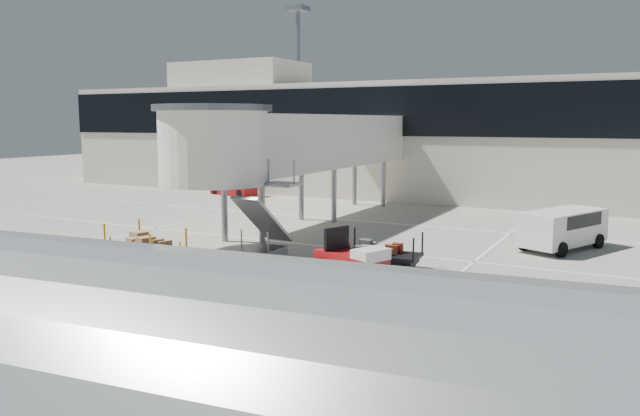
# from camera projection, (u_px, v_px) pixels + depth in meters

# --- Properties ---
(ground) EXTENTS (140.00, 140.00, 0.00)m
(ground) POSITION_uv_depth(u_px,v_px,m) (201.00, 301.00, 18.79)
(ground) COLOR #AAA798
(ground) RESTS_ON ground
(lane_markings) EXTENTS (40.00, 30.00, 0.02)m
(lane_markings) POSITION_uv_depth(u_px,v_px,m) (324.00, 245.00, 27.28)
(lane_markings) COLOR white
(lane_markings) RESTS_ON ground
(terminal) EXTENTS (64.00, 12.11, 15.20)m
(terminal) POSITION_uv_depth(u_px,v_px,m) (460.00, 139.00, 44.63)
(terminal) COLOR beige
(terminal) RESTS_ON ground
(jet_bridge) EXTENTS (5.70, 20.40, 6.03)m
(jet_bridge) POSITION_uv_depth(u_px,v_px,m) (292.00, 143.00, 30.78)
(jet_bridge) COLOR white
(jet_bridge) RESTS_ON ground
(baggage_tug) EXTENTS (2.88, 2.44, 1.71)m
(baggage_tug) POSITION_uv_depth(u_px,v_px,m) (352.00, 262.00, 21.28)
(baggage_tug) COLOR maroon
(baggage_tug) RESTS_ON ground
(suitcase_cart) EXTENTS (3.46, 1.57, 1.34)m
(suitcase_cart) POSITION_uv_depth(u_px,v_px,m) (380.00, 255.00, 23.00)
(suitcase_cart) COLOR black
(suitcase_cart) RESTS_ON ground
(box_cart_near) EXTENTS (3.64, 1.88, 1.40)m
(box_cart_near) POSITION_uv_depth(u_px,v_px,m) (133.00, 267.00, 20.69)
(box_cart_near) COLOR black
(box_cart_near) RESTS_ON ground
(box_cart_far) EXTENTS (4.10, 2.42, 1.58)m
(box_cart_far) POSITION_uv_depth(u_px,v_px,m) (147.00, 253.00, 22.79)
(box_cart_far) COLOR black
(box_cart_far) RESTS_ON ground
(ground_worker) EXTENTS (0.62, 0.43, 1.61)m
(ground_worker) POSITION_uv_depth(u_px,v_px,m) (104.00, 313.00, 14.98)
(ground_worker) COLOR #CBFF1A
(ground_worker) RESTS_ON ground
(minivan) EXTENTS (3.36, 4.67, 1.64)m
(minivan) POSITION_uv_depth(u_px,v_px,m) (564.00, 226.00, 26.33)
(minivan) COLOR silver
(minivan) RESTS_ON ground
(belt_loader) EXTENTS (3.87, 2.00, 1.78)m
(belt_loader) POSITION_uv_depth(u_px,v_px,m) (234.00, 186.00, 45.51)
(belt_loader) COLOR maroon
(belt_loader) RESTS_ON ground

